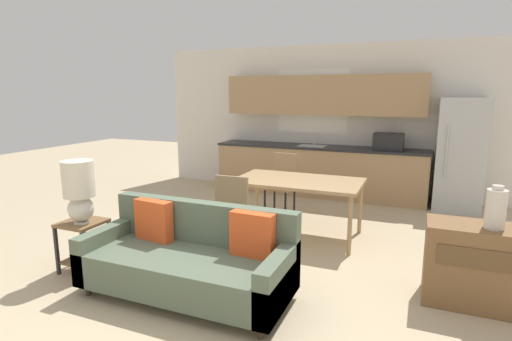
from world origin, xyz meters
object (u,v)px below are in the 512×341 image
couch (191,260)px  vase (496,208)px  table_lamp (79,189)px  side_table (83,238)px  refrigerator (459,155)px  credenza (480,266)px  dining_table (298,184)px  dining_chair_near_left (236,210)px  dining_chair_far_left (282,181)px

couch → vase: size_ratio=5.21×
table_lamp → side_table: bearing=138.6°
refrigerator → side_table: (-3.75, -4.02, -0.53)m
couch → vase: (2.50, 0.76, 0.57)m
credenza → table_lamp: bearing=-167.3°
dining_table → couch: (-0.46, -1.86, -0.36)m
dining_table → dining_chair_near_left: (-0.51, -0.79, -0.18)m
vase → dining_chair_far_left: 3.22m
dining_table → dining_chair_near_left: bearing=-122.8°
dining_table → credenza: bearing=-28.5°
vase → side_table: bearing=-168.5°
credenza → vase: bearing=-27.4°
refrigerator → side_table: 5.52m
refrigerator → couch: 4.73m
credenza → dining_table: bearing=151.5°
refrigerator → credenza: bearing=-90.3°
credenza → side_table: bearing=-167.9°
couch → dining_chair_near_left: 1.08m
couch → dining_chair_near_left: (-0.05, 1.07, 0.18)m
dining_table → credenza: 2.27m
couch → dining_table: bearing=76.0°
dining_table → side_table: size_ratio=2.99×
dining_chair_near_left → side_table: bearing=38.8°
refrigerator → side_table: size_ratio=3.29×
refrigerator → dining_chair_far_left: size_ratio=1.90×
dining_table → dining_chair_near_left: dining_chair_near_left is taller
side_table → dining_chair_near_left: size_ratio=0.58×
dining_table → dining_chair_far_left: (-0.51, 0.84, -0.18)m
dining_table → table_lamp: table_lamp is taller
dining_table → table_lamp: bearing=-132.1°
credenza → dining_chair_far_left: bearing=142.3°
dining_chair_near_left → dining_table: bearing=-124.9°
refrigerator → dining_chair_far_left: 2.84m
dining_chair_near_left → table_lamp: bearing=40.5°
vase → dining_chair_near_left: bearing=173.0°
couch → credenza: 2.56m
vase → refrigerator: bearing=90.7°
credenza → vase: 0.54m
refrigerator → dining_chair_far_left: bearing=-152.4°
side_table → dining_chair_near_left: dining_chair_near_left is taller
refrigerator → vase: size_ratio=4.79×
dining_table → side_table: 2.59m
side_table → table_lamp: 0.54m
table_lamp → dining_chair_far_left: (1.21, 2.75, -0.38)m
side_table → dining_chair_far_left: size_ratio=0.58×
dining_table → vase: (2.03, -1.10, 0.21)m
side_table → dining_table: bearing=46.8°
dining_table → dining_chair_far_left: dining_chair_far_left is taller
refrigerator → couch: (-2.45, -4.01, -0.55)m
side_table → table_lamp: (0.04, -0.03, 0.54)m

